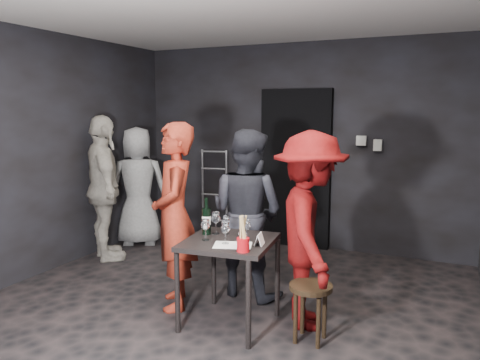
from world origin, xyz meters
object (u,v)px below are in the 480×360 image
at_px(hand_truck, 213,223).
at_px(woman_black, 247,205).
at_px(tasting_table, 229,251).
at_px(man_maroon, 310,219).
at_px(wine_bottle, 206,220).
at_px(stool, 311,296).
at_px(breadstick_cup, 243,234).
at_px(bystander_cream, 103,175).
at_px(server_red, 174,202).
at_px(bystander_grey, 138,182).

height_order(hand_truck, woman_black, woman_black).
bearing_deg(tasting_table, hand_truck, 120.92).
distance_m(man_maroon, wine_bottle, 0.90).
relative_size(tasting_table, stool, 1.60).
height_order(man_maroon, breadstick_cup, man_maroon).
xyz_separation_m(tasting_table, bystander_cream, (-2.16, 0.96, 0.39)).
relative_size(woman_black, bystander_cream, 0.87).
relative_size(stool, man_maroon, 0.25).
bearing_deg(wine_bottle, tasting_table, -16.42).
relative_size(hand_truck, breadstick_cup, 4.18).
relative_size(stool, server_red, 0.24).
bearing_deg(server_red, bystander_cream, -151.78).
bearing_deg(hand_truck, bystander_grey, -151.40).
bearing_deg(bystander_grey, hand_truck, -168.32).
relative_size(tasting_table, wine_bottle, 2.29).
height_order(server_red, bystander_cream, bystander_cream).
xyz_separation_m(woman_black, breadstick_cup, (0.39, -0.95, -0.02)).
bearing_deg(bystander_cream, wine_bottle, -164.80).
xyz_separation_m(server_red, woman_black, (0.48, 0.55, -0.08)).
distance_m(woman_black, bystander_cream, 2.04).
xyz_separation_m(tasting_table, woman_black, (-0.15, 0.69, 0.26)).
relative_size(hand_truck, woman_black, 0.70).
relative_size(hand_truck, bystander_grey, 0.74).
bearing_deg(hand_truck, breadstick_cup, -67.84).
distance_m(hand_truck, server_red, 2.42).
bearing_deg(stool, bystander_cream, 161.58).
relative_size(man_maroon, bystander_cream, 0.89).
bearing_deg(breadstick_cup, hand_truck, 122.41).
distance_m(stool, man_maroon, 0.63).
xyz_separation_m(server_red, wine_bottle, (0.37, -0.07, -0.12)).
xyz_separation_m(tasting_table, man_maroon, (0.62, 0.28, 0.28)).
distance_m(woman_black, wine_bottle, 0.63).
xyz_separation_m(bystander_cream, bystander_grey, (-0.03, 0.71, -0.18)).
relative_size(hand_truck, man_maroon, 0.69).
height_order(tasting_table, wine_bottle, wine_bottle).
distance_m(woman_black, bystander_grey, 2.26).
bearing_deg(woman_black, man_maroon, 161.76).
height_order(man_maroon, wine_bottle, man_maroon).
bearing_deg(stool, breadstick_cup, -152.03).
bearing_deg(wine_bottle, bystander_grey, 140.47).
height_order(tasting_table, bystander_grey, bystander_grey).
relative_size(wine_bottle, breadstick_cup, 1.07).
distance_m(bystander_cream, breadstick_cup, 2.69).
distance_m(hand_truck, stool, 3.13).
height_order(server_red, woman_black, server_red).
height_order(bystander_grey, breadstick_cup, bystander_grey).
distance_m(hand_truck, bystander_cream, 1.76).
xyz_separation_m(bystander_cream, wine_bottle, (1.90, -0.88, -0.17)).
xyz_separation_m(bystander_cream, breadstick_cup, (2.40, -1.21, -0.16)).
xyz_separation_m(tasting_table, breadstick_cup, (0.24, -0.25, 0.24)).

